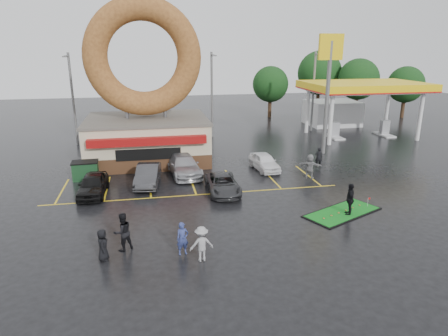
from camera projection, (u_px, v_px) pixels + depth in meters
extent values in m
plane|color=black|center=(204.00, 215.00, 23.58)|extent=(120.00, 120.00, 0.00)
cube|color=#472B19|center=(149.00, 153.00, 35.05)|extent=(10.00, 8.00, 1.20)
cube|color=beige|center=(147.00, 133.00, 34.54)|extent=(10.00, 8.00, 2.30)
cube|color=#59544C|center=(147.00, 119.00, 34.17)|extent=(10.20, 8.20, 0.20)
cube|color=maroon|center=(148.00, 141.00, 30.43)|extent=(9.00, 0.60, 0.60)
cylinder|color=slate|center=(127.00, 111.00, 33.68)|extent=(0.30, 0.30, 1.20)
cylinder|color=slate|center=(165.00, 110.00, 34.26)|extent=(0.30, 0.30, 1.20)
torus|color=brown|center=(143.00, 57.00, 32.68)|extent=(9.60, 2.00, 9.60)
cylinder|color=silver|center=(331.00, 120.00, 39.67)|extent=(0.40, 0.40, 5.00)
cylinder|color=silver|center=(420.00, 117.00, 41.50)|extent=(0.40, 0.40, 5.00)
cylinder|color=silver|center=(307.00, 111.00, 45.30)|extent=(0.40, 0.40, 5.00)
cylinder|color=silver|center=(387.00, 109.00, 47.14)|extent=(0.40, 0.40, 5.00)
cube|color=silver|center=(364.00, 88.00, 42.60)|extent=(12.00, 8.00, 0.50)
cube|color=yellow|center=(364.00, 85.00, 42.51)|extent=(12.30, 8.30, 0.70)
cube|color=#99999E|center=(335.00, 129.00, 43.32)|extent=(0.90, 0.60, 1.60)
cube|color=#99999E|center=(385.00, 127.00, 44.42)|extent=(0.90, 0.60, 1.60)
cube|color=silver|center=(332.00, 113.00, 50.27)|extent=(6.00, 5.00, 3.00)
cylinder|color=slate|center=(327.00, 99.00, 35.76)|extent=(0.36, 0.36, 10.00)
cube|color=yellow|center=(331.00, 47.00, 34.44)|extent=(2.20, 0.30, 2.20)
cylinder|color=slate|center=(73.00, 100.00, 39.20)|extent=(0.24, 0.24, 9.00)
cylinder|color=slate|center=(66.00, 56.00, 37.03)|extent=(0.12, 2.00, 0.12)
cube|color=slate|center=(64.00, 57.00, 36.11)|extent=(0.40, 0.18, 0.12)
cylinder|color=slate|center=(212.00, 95.00, 42.70)|extent=(0.24, 0.24, 9.00)
cylinder|color=slate|center=(213.00, 55.00, 40.53)|extent=(0.12, 2.00, 0.12)
cube|color=slate|center=(215.00, 56.00, 39.61)|extent=(0.40, 0.18, 0.12)
cylinder|color=slate|center=(313.00, 92.00, 45.84)|extent=(0.24, 0.24, 9.00)
cylinder|color=slate|center=(319.00, 54.00, 43.67)|extent=(0.12, 2.00, 0.12)
cube|color=slate|center=(323.00, 55.00, 42.75)|extent=(0.40, 0.18, 0.12)
cylinder|color=#332114|center=(356.00, 106.00, 56.08)|extent=(0.50, 0.50, 2.88)
sphere|color=black|center=(358.00, 79.00, 54.98)|extent=(5.60, 5.60, 5.60)
cylinder|color=#332114|center=(403.00, 109.00, 55.35)|extent=(0.50, 0.50, 2.52)
sphere|color=black|center=(406.00, 85.00, 54.39)|extent=(4.90, 4.90, 4.90)
cylinder|color=#332114|center=(318.00, 102.00, 59.04)|extent=(0.50, 0.50, 3.24)
sphere|color=black|center=(320.00, 73.00, 57.81)|extent=(6.30, 6.30, 6.30)
cylinder|color=#332114|center=(270.00, 108.00, 55.81)|extent=(0.50, 0.50, 2.52)
sphere|color=black|center=(270.00, 84.00, 54.84)|extent=(4.90, 4.90, 4.90)
imported|color=black|center=(93.00, 185.00, 26.57)|extent=(1.96, 4.33, 1.44)
imported|color=#313134|center=(148.00, 175.00, 28.50)|extent=(2.09, 4.56, 1.45)
imported|color=#A2A3A7|center=(184.00, 165.00, 30.79)|extent=(2.72, 5.46, 1.52)
imported|color=#323235|center=(223.00, 184.00, 27.02)|extent=(2.11, 4.44, 1.22)
imported|color=white|center=(264.00, 162.00, 32.00)|extent=(1.93, 4.10, 1.36)
imported|color=navy|center=(183.00, 239.00, 18.94)|extent=(0.66, 0.50, 1.62)
imported|color=black|center=(123.00, 232.00, 19.28)|extent=(1.17, 1.10, 1.92)
imported|color=gray|center=(202.00, 244.00, 18.33)|extent=(1.15, 0.73, 1.71)
imported|color=black|center=(103.00, 245.00, 18.40)|extent=(0.49, 0.75, 1.54)
imported|color=black|center=(350.00, 199.00, 23.32)|extent=(0.88, 1.25, 1.97)
imported|color=gray|center=(310.00, 166.00, 29.90)|extent=(1.78, 1.34, 1.87)
imported|color=black|center=(319.00, 157.00, 32.73)|extent=(0.67, 0.52, 1.65)
cube|color=#194222|center=(86.00, 171.00, 29.75)|extent=(1.84, 1.26, 1.30)
cube|color=black|center=(342.00, 213.00, 23.86)|extent=(5.35, 4.02, 0.06)
cube|color=#12711C|center=(342.00, 212.00, 23.85)|extent=(5.05, 3.72, 0.03)
cylinder|color=silver|center=(368.00, 202.00, 24.65)|extent=(0.02, 0.02, 0.56)
cube|color=red|center=(369.00, 199.00, 24.59)|extent=(0.14, 0.01, 0.10)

